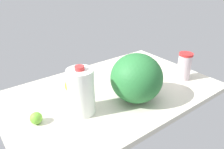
% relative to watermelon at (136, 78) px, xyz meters
% --- Properties ---
extents(countertop, '(1.20, 0.76, 0.03)m').
position_rel_watermelon_xyz_m(countertop, '(0.04, -0.15, -0.14)').
color(countertop, beige).
rests_on(countertop, ground).
extents(watermelon, '(0.27, 0.27, 0.25)m').
position_rel_watermelon_xyz_m(watermelon, '(0.00, 0.00, 0.00)').
color(watermelon, '#287135').
rests_on(watermelon, countertop).
extents(milk_jug, '(0.13, 0.13, 0.24)m').
position_rel_watermelon_xyz_m(milk_jug, '(0.28, -0.07, -0.01)').
color(milk_jug, white).
rests_on(milk_jug, countertop).
extents(tumbler_cup, '(0.08, 0.08, 0.17)m').
position_rel_watermelon_xyz_m(tumbler_cup, '(-0.40, 0.00, -0.04)').
color(tumbler_cup, silver).
rests_on(tumbler_cup, countertop).
extents(lime_loose, '(0.06, 0.06, 0.06)m').
position_rel_watermelon_xyz_m(lime_loose, '(0.49, -0.12, -0.10)').
color(lime_loose, '#6DBA35').
rests_on(lime_loose, countertop).
extents(orange_by_jug, '(0.08, 0.08, 0.08)m').
position_rel_watermelon_xyz_m(orange_by_jug, '(0.23, -0.27, -0.09)').
color(orange_by_jug, orange).
rests_on(orange_by_jug, countertop).
extents(lemon_far_back, '(0.06, 0.06, 0.06)m').
position_rel_watermelon_xyz_m(lemon_far_back, '(-0.31, -0.29, -0.10)').
color(lemon_far_back, yellow).
rests_on(lemon_far_back, countertop).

